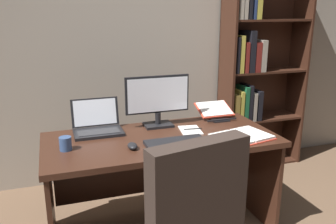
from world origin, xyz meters
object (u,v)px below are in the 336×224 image
(monitor, at_px, (158,101))
(notepad, at_px, (190,130))
(reading_stand_with_book, at_px, (215,111))
(desk, at_px, (158,159))
(open_binder, at_px, (242,137))
(computer_mouse, at_px, (133,146))
(pen, at_px, (193,129))
(laptop, at_px, (97,126))
(keyboard, at_px, (175,142))
(coffee_mug, at_px, (65,144))
(bookshelf, at_px, (254,77))

(monitor, distance_m, notepad, 0.34)
(monitor, height_order, reading_stand_with_book, monitor)
(desk, relative_size, open_binder, 3.67)
(computer_mouse, bearing_deg, reading_stand_with_book, 29.60)
(open_binder, height_order, notepad, open_binder)
(desk, height_order, open_binder, open_binder)
(computer_mouse, bearing_deg, pen, 22.46)
(laptop, bearing_deg, computer_mouse, -67.17)
(laptop, distance_m, keyboard, 0.63)
(open_binder, bearing_deg, coffee_mug, 160.26)
(open_binder, height_order, pen, open_binder)
(monitor, bearing_deg, open_binder, -43.38)
(notepad, relative_size, pen, 1.50)
(keyboard, distance_m, computer_mouse, 0.30)
(monitor, relative_size, open_binder, 1.12)
(desk, distance_m, coffee_mug, 0.72)
(computer_mouse, xyz_separation_m, reading_stand_with_book, (0.83, 0.47, 0.04))
(pen, xyz_separation_m, coffee_mug, (-0.94, -0.10, 0.03))
(bookshelf, xyz_separation_m, monitor, (-1.23, -0.61, -0.01))
(monitor, relative_size, notepad, 2.43)
(desk, bearing_deg, coffee_mug, -170.12)
(reading_stand_with_book, bearing_deg, laptop, -176.65)
(keyboard, bearing_deg, notepad, 47.19)
(desk, xyz_separation_m, laptop, (-0.42, 0.18, 0.26))
(laptop, distance_m, computer_mouse, 0.45)
(desk, relative_size, laptop, 4.67)
(notepad, xyz_separation_m, coffee_mug, (-0.92, -0.10, 0.04))
(open_binder, bearing_deg, computer_mouse, 164.46)
(laptop, bearing_deg, desk, -23.11)
(bookshelf, xyz_separation_m, open_binder, (-0.74, -1.07, -0.20))
(bookshelf, distance_m, pen, 1.31)
(keyboard, bearing_deg, coffee_mug, 170.85)
(open_binder, distance_m, notepad, 0.39)
(keyboard, bearing_deg, bookshelf, 39.71)
(monitor, distance_m, computer_mouse, 0.54)
(desk, xyz_separation_m, keyboard, (0.05, -0.23, 0.22))
(computer_mouse, distance_m, pen, 0.56)
(pen, distance_m, coffee_mug, 0.94)
(keyboard, distance_m, pen, 0.31)
(monitor, bearing_deg, keyboard, -90.00)
(open_binder, bearing_deg, keyboard, 162.23)
(laptop, relative_size, open_binder, 0.79)
(bookshelf, relative_size, keyboard, 4.92)
(keyboard, bearing_deg, laptop, 138.97)
(coffee_mug, bearing_deg, bookshelf, 24.92)
(open_binder, bearing_deg, monitor, 124.71)
(laptop, relative_size, notepad, 1.70)
(bookshelf, height_order, coffee_mug, bookshelf)
(monitor, distance_m, pen, 0.35)
(laptop, bearing_deg, reading_stand_with_book, 3.35)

